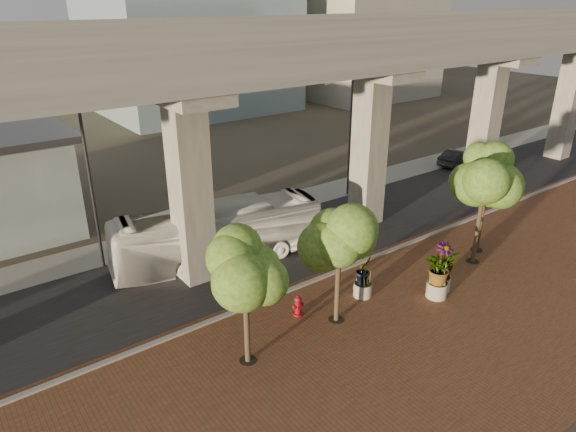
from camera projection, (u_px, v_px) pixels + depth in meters
ground at (312, 259)px, 28.25m from camera, size 160.00×160.00×0.00m
brick_plaza at (428, 327)px, 22.35m from camera, size 70.00×13.00×0.06m
asphalt_road at (290, 246)px, 29.72m from camera, size 90.00×8.00×0.04m
curb_strip at (336, 272)px, 26.75m from camera, size 70.00×0.25×0.16m
far_sidewalk at (240, 216)px, 33.77m from camera, size 90.00×3.00×0.06m
transit_viaduct at (290, 121)px, 26.86m from camera, size 72.00×5.60×12.40m
midrise_block at (362, 7)px, 70.96m from camera, size 18.00×16.00×24.00m
transit_bus at (220, 234)px, 27.43m from camera, size 11.80×4.79×3.20m
parked_car at (457, 158)px, 43.71m from camera, size 4.19×1.85×1.34m
fire_hydrant at (298, 305)px, 23.01m from camera, size 0.51×0.46×1.02m
planter_front at (439, 270)px, 24.04m from camera, size 2.19×2.19×2.41m
planter_right at (443, 262)px, 24.56m from camera, size 2.38×2.38×2.54m
planter_left at (364, 272)px, 24.17m from camera, size 1.96×1.96×2.15m
street_tree_far_west at (245, 269)px, 18.65m from camera, size 3.37×3.37×5.68m
street_tree_near_west at (340, 237)px, 21.23m from camera, size 3.28×3.28×5.60m
street_tree_near_east at (485, 179)px, 26.04m from camera, size 3.59×3.59×6.36m
street_tree_far_east at (488, 178)px, 27.44m from camera, size 3.71×3.71×6.03m
streetlamp_west at (90, 175)px, 25.37m from camera, size 0.44×1.28×8.85m
streetlamp_east at (352, 130)px, 35.45m from camera, size 0.41×1.20×8.27m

